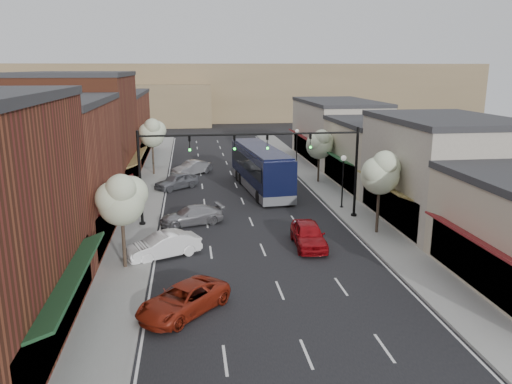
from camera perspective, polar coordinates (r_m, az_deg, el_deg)
name	(u,v)px	position (r m, az deg, el deg)	size (l,w,h in m)	color
ground	(268,262)	(30.10, 1.35, -7.95)	(160.00, 160.00, 0.00)	black
sidewalk_left	(148,191)	(47.56, -12.26, 0.11)	(2.80, 73.00, 0.15)	gray
sidewalk_right	(323,185)	(49.10, 7.66, 0.75)	(2.80, 73.00, 0.15)	gray
curb_left	(163,191)	(47.47, -10.58, 0.17)	(0.25, 73.00, 0.17)	gray
curb_right	(309,186)	(48.76, 6.07, 0.70)	(0.25, 73.00, 0.17)	gray
bldg_left_midnear	(39,172)	(35.58, -23.55, 2.15)	(10.14, 14.10, 9.40)	brown
bldg_left_midfar	(81,133)	(48.91, -19.33, 6.37)	(10.14, 14.10, 10.90)	brown
bldg_left_far	(109,127)	(64.69, -16.49, 7.17)	(10.14, 18.10, 8.40)	brown
bldg_right_midnear	(440,171)	(38.85, 20.33, 2.24)	(9.14, 12.10, 7.90)	#B2A898
bldg_right_midfar	(379,154)	(49.70, 13.85, 4.26)	(9.14, 12.10, 6.40)	#B6A790
bldg_right_far	(337,131)	(62.72, 9.24, 6.91)	(9.14, 16.10, 7.40)	#B2A898
hill_far	(207,91)	(117.75, -5.65, 11.43)	(120.00, 30.00, 12.00)	#7A6647
hill_near	(85,104)	(107.78, -18.95, 9.45)	(50.00, 20.00, 8.00)	#7A6647
signal_mast_right	(326,159)	(37.54, 7.98, 3.71)	(8.22, 0.46, 7.00)	black
signal_mast_left	(173,163)	(36.19, -9.46, 3.27)	(8.22, 0.46, 7.00)	black
tree_right_near	(381,172)	(34.67, 14.11, 2.27)	(2.85, 2.65, 5.95)	#47382B
tree_right_far	(320,143)	(49.72, 7.31, 5.52)	(2.85, 2.65, 5.43)	#47382B
tree_left_near	(122,198)	(28.64, -15.12, -0.71)	(2.85, 2.65, 5.69)	#47382B
tree_left_far	(152,132)	(54.05, -11.78, 6.68)	(2.85, 2.65, 6.13)	#47382B
lamp_post_near	(343,173)	(40.82, 9.92, 2.15)	(0.44, 0.44, 4.44)	black
lamp_post_far	(297,142)	(57.48, 4.69, 5.74)	(0.44, 0.44, 4.44)	black
coach_bus	(261,168)	(46.83, 0.52, 2.76)	(4.24, 13.52, 4.06)	black
red_hatchback	(308,235)	(32.43, 6.01, -4.86)	(1.91, 4.75, 1.62)	maroon
parked_car_a	(183,300)	(24.22, -8.31, -12.08)	(2.24, 4.85, 1.35)	maroon
parked_car_b	(163,245)	(31.06, -10.56, -6.01)	(1.59, 4.55, 1.50)	white
parked_car_c	(192,215)	(37.10, -7.36, -2.66)	(1.90, 4.68, 1.36)	gray
parked_car_d	(177,181)	(48.09, -9.07, 1.24)	(1.78, 4.43, 1.51)	slate
parked_car_e	(192,168)	(54.24, -7.32, 2.75)	(1.59, 4.55, 1.50)	#9FA0A5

